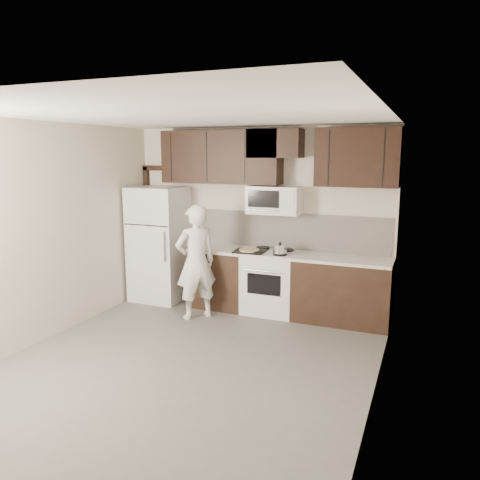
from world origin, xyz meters
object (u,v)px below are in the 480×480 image
Objects in this scene: microwave at (274,200)px; stove at (271,282)px; refrigerator at (159,244)px; person at (196,262)px.

stove is at bearing -89.90° from microwave.
refrigerator is (-1.85, -0.17, -0.75)m from microwave.
refrigerator is at bearing -174.85° from microwave.
stove is 1.20m from microwave.
refrigerator is at bearing -80.05° from person.
microwave reaches higher than refrigerator.
refrigerator reaches higher than person.
stove is at bearing 165.68° from person.
microwave is at bearing 170.46° from person.
stove is 1.90m from refrigerator.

